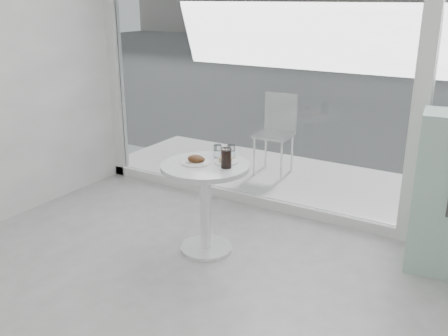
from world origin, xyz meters
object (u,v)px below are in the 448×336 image
Objects in this scene: cola_glass at (226,158)px; main_table at (205,190)px; car_white at (432,44)px; water_tumbler_a at (218,152)px; plate_fritter at (196,160)px; patio_chair at (277,128)px; plate_donut at (226,160)px; water_tumbler_b at (231,152)px.

main_table is at bearing -175.59° from cola_glass.
car_white is 26.01× the size of cola_glass.
plate_fritter is at bearing -105.27° from water_tumbler_a.
patio_chair is (-0.33, 2.02, 0.03)m from main_table.
plate_donut is 1.80× the size of water_tumbler_a.
patio_chair reaches higher than plate_fritter.
plate_fritter is (0.26, -2.04, 0.22)m from patio_chair.
patio_chair is at bearing 99.15° from main_table.
cola_glass is at bearing -56.66° from plate_donut.
cola_glass is (0.19, 0.01, 0.30)m from main_table.
water_tumbler_a is 0.69× the size of cola_glass.
plate_donut is 1.24× the size of cola_glass.
water_tumbler_a is (-0.01, 0.20, 0.27)m from main_table.
water_tumbler_a is (0.32, -1.82, 0.24)m from patio_chair.
main_table is 0.26m from plate_fritter.
plate_fritter is 2.11× the size of water_tumbler_a.
cola_glass is at bearing 4.41° from main_table.
plate_donut is 1.83× the size of water_tumbler_b.
water_tumbler_a is at bearing 136.38° from cola_glass.
plate_fritter is (-0.07, -0.02, 0.25)m from main_table.
car_white reaches higher than cola_glass.
car_white is (-0.54, 13.23, 0.16)m from main_table.
water_tumbler_a is at bearing -167.35° from car_white.
plate_donut is (0.45, -1.90, 0.21)m from patio_chair.
plate_fritter is 0.32m from water_tumbler_b.
car_white reaches higher than water_tumbler_a.
water_tumbler_b reaches higher than plate_fritter.
main_table is 13.24m from car_white.
car_white is (-0.22, 11.21, 0.13)m from patio_chair.
cola_glass is at bearing 8.04° from plate_fritter.
patio_chair is 4.70× the size of plate_donut.
water_tumbler_a is 0.28m from cola_glass.
plate_donut is (0.12, 0.12, 0.24)m from main_table.
water_tumbler_b is at bearing 112.05° from cola_glass.
plate_fritter is 2.14× the size of water_tumbler_b.
car_white is 12.99m from water_tumbler_b.
car_white is 13.13m from plate_donut.
main_table is 0.34m from water_tumbler_a.
car_white reaches higher than main_table.
patio_chair is at bearing 104.41° from cola_glass.
car_white is at bearing 92.79° from water_tumbler_b.
car_white is at bearing 92.34° from main_table.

